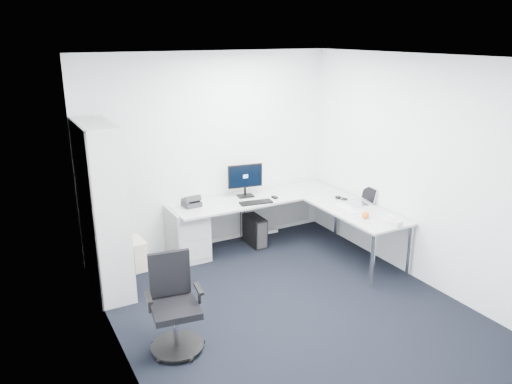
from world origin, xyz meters
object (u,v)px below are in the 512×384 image
task_chair (175,307)px  laptop (357,196)px  bookshelf (102,209)px  l_desk (269,229)px  monitor (245,180)px

task_chair → laptop: (2.93, 0.97, 0.36)m
laptop → bookshelf: bearing=177.9°
laptop → l_desk: bearing=161.1°
l_desk → bookshelf: (-2.17, 0.05, 0.64)m
task_chair → monitor: bearing=56.1°
l_desk → monitor: 0.76m
bookshelf → laptop: 3.28m
monitor → bookshelf: bearing=-160.4°
task_chair → laptop: same height
l_desk → task_chair: task_chair is taller
monitor → laptop: 1.54m
bookshelf → laptop: bookshelf is taller
task_chair → bookshelf: bearing=108.5°
bookshelf → monitor: bearing=11.2°
monitor → task_chair: bearing=-123.5°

